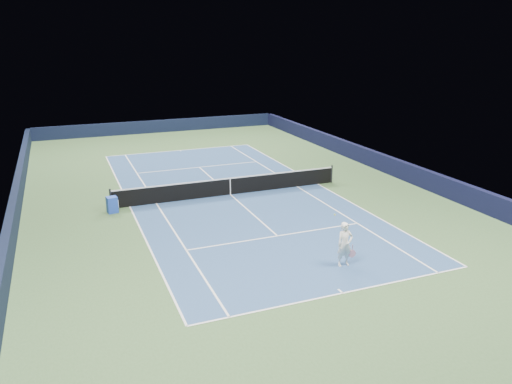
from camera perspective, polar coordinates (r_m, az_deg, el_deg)
name	(u,v)px	position (r m, az deg, el deg)	size (l,w,h in m)	color
ground	(230,195)	(27.69, -2.95, -0.31)	(40.00, 40.00, 0.00)	#395830
wall_far	(159,126)	(46.26, -11.02, 7.39)	(22.00, 0.35, 1.10)	black
wall_right	(393,167)	(32.52, 15.41, 2.80)	(0.35, 40.00, 1.10)	#111233
wall_left	(15,210)	(26.31, -25.88, -1.82)	(0.35, 40.00, 1.10)	black
court_surface	(230,195)	(27.69, -2.95, -0.30)	(10.97, 23.77, 0.01)	navy
baseline_far	(180,150)	(38.74, -8.68, 4.74)	(10.97, 0.08, 0.00)	white
baseline_near	(343,293)	(17.73, 9.88, -11.31)	(10.97, 0.08, 0.00)	white
sideline_doubles_right	(318,184)	(29.82, 7.07, 0.91)	(0.08, 23.77, 0.00)	white
sideline_doubles_left	(130,207)	(26.53, -14.22, -1.63)	(0.08, 23.77, 0.00)	white
sideline_singles_right	(297,186)	(29.20, 4.71, 0.63)	(0.08, 23.77, 0.00)	white
sideline_singles_left	(156,203)	(26.72, -11.32, -1.29)	(0.08, 23.77, 0.00)	white
service_line_far	(199,167)	(33.57, -6.50, 2.83)	(8.23, 0.08, 0.00)	white
service_line_near	(278,236)	(22.09, 2.47, -5.03)	(8.23, 0.08, 0.00)	white
center_service_line	(230,195)	(27.68, -2.95, -0.29)	(0.08, 12.80, 0.00)	white
center_mark_far	(180,151)	(38.60, -8.63, 4.69)	(0.08, 0.30, 0.00)	white
center_mark_near	(340,291)	(17.84, 9.63, -11.11)	(0.08, 0.30, 0.00)	white
tennis_net	(230,186)	(27.54, -2.96, 0.69)	(12.90, 0.10, 1.07)	black
sponsor_cube	(112,205)	(25.80, -16.11, -1.40)	(0.58, 0.52, 0.81)	blue
tennis_player	(345,244)	(19.34, 10.13, -5.92)	(0.80, 1.25, 1.75)	white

